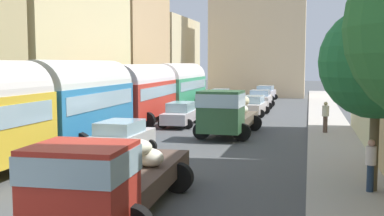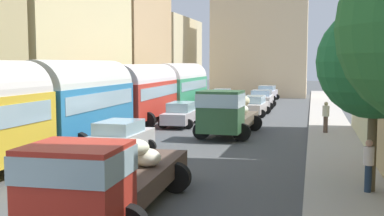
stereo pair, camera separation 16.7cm
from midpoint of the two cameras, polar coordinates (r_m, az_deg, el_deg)
The scene contains 22 objects.
ground_plane at distance 32.74m, azimuth 3.51°, elevation -1.44°, with size 154.00×154.00×0.00m, color #4B4D4E.
sidewalk_left at distance 34.82m, azimuth -8.29°, elevation -0.97°, with size 2.50×70.00×0.14m, color #A9A8A2.
sidewalk_right at distance 32.18m, azimuth 16.30°, elevation -1.65°, with size 2.50×70.00×0.14m, color #B3ACA1.
building_left_2 at distance 34.72m, azimuth -15.55°, elevation 7.33°, with size 5.27×14.09×10.37m.
building_left_3 at distance 46.48m, azimuth -7.43°, elevation 7.71°, with size 5.18×10.84×11.61m.
building_left_4 at distance 58.79m, azimuth -3.04°, elevation 6.18°, with size 5.91×13.47×9.40m.
distant_church at distance 56.98m, azimuth 8.28°, elevation 8.83°, with size 10.92×6.53×20.26m.
parked_bus_1 at distance 23.13m, azimuth -13.25°, elevation 1.09°, with size 3.49×8.21×4.05m.
parked_bus_2 at distance 31.37m, azimuth -5.62°, elevation 2.13°, with size 3.43×9.44×3.84m.
parked_bus_3 at distance 39.93m, azimuth -1.21°, elevation 2.88°, with size 3.34×9.52×3.90m.
cargo_truck_0 at distance 11.76m, azimuth -9.85°, elevation -8.23°, with size 3.11×7.37×2.23m.
cargo_truck_1 at distance 24.98m, azimuth 4.33°, elevation -0.59°, with size 3.16×6.58×2.53m.
car_0 at distance 35.59m, azimuth 7.66°, elevation 0.28°, with size 2.26×4.37×1.49m.
car_1 at distance 41.69m, azimuth 8.48°, elevation 1.08°, with size 2.39×4.27×1.58m.
car_2 at distance 50.44m, azimuth 9.12°, elevation 1.80°, with size 2.48×4.11×1.56m.
car_3 at distance 19.74m, azimuth -8.52°, elevation -3.75°, with size 2.32×4.07×1.55m.
car_4 at distance 29.52m, azimuth -1.16°, elevation -0.73°, with size 2.24×4.43×1.48m.
car_5 at distance 39.15m, azimuth 2.58°, elevation 0.89°, with size 2.42×4.15×1.64m.
car_6 at distance 45.11m, azimuth 3.76°, elevation 1.39°, with size 2.45×4.03×1.48m.
pedestrian_0 at distance 14.83m, azimuth 20.81°, elevation -6.31°, with size 0.32×0.32×1.69m.
pedestrian_1 at distance 26.69m, azimuth 16.00°, elevation -0.95°, with size 0.51×0.51×1.83m.
roadside_tree_1 at distance 14.71m, azimuth 21.47°, elevation 5.14°, with size 3.31×3.31×5.60m.
Camera 2 is at (6.18, -4.91, 3.90)m, focal length 44.23 mm.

